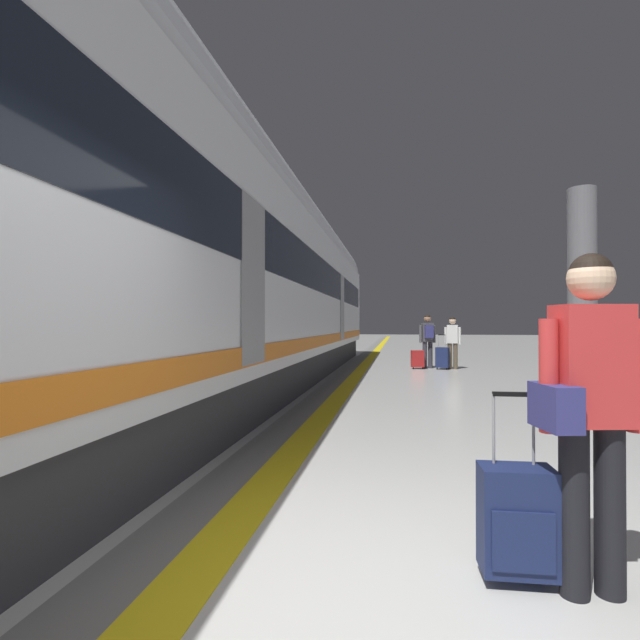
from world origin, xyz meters
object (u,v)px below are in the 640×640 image
rolling_suitcase_foreground (517,519)px  passenger_near (428,336)px  high_speed_train (247,272)px  platform_pillar (582,303)px  passenger_mid (453,339)px  suitcase_near (417,359)px  traveller_foreground (589,397)px  suitcase_mid (442,357)px

rolling_suitcase_foreground → passenger_near: (0.27, 12.34, 0.65)m
high_speed_train → platform_pillar: 6.36m
passenger_mid → suitcase_near: bearing=-173.7°
traveller_foreground → passenger_near: size_ratio=1.04×
traveller_foreground → rolling_suitcase_foreground: traveller_foreground is taller
traveller_foreground → suitcase_near: bearing=91.8°
suitcase_near → passenger_mid: (1.06, 0.12, 0.61)m
high_speed_train → traveller_foreground: (4.16, -7.03, -1.49)m
suitcase_near → suitcase_mid: size_ratio=0.53×
passenger_near → platform_pillar: bearing=-73.1°
traveller_foreground → rolling_suitcase_foreground: bearing=169.8°
passenger_near → suitcase_near: passenger_near is taller
high_speed_train → rolling_suitcase_foreground: high_speed_train is taller
passenger_near → suitcase_mid: passenger_near is taller
rolling_suitcase_foreground → traveller_foreground: bearing=-10.2°
suitcase_mid → traveller_foreground: bearing=-91.7°
passenger_mid → high_speed_train: bearing=-132.9°
platform_pillar → traveller_foreground: bearing=-109.5°
passenger_near → rolling_suitcase_foreground: bearing=-91.3°
passenger_mid → platform_pillar: platform_pillar is taller
platform_pillar → suitcase_mid: bearing=104.4°
passenger_mid → passenger_near: bearing=166.8°
rolling_suitcase_foreground → passenger_near: bearing=88.7°
high_speed_train → suitcase_near: (3.77, 5.08, -2.19)m
high_speed_train → rolling_suitcase_foreground: bearing=-61.2°
passenger_near → passenger_mid: (0.73, -0.17, -0.07)m
rolling_suitcase_foreground → suitcase_mid: size_ratio=0.95×
passenger_near → suitcase_mid: size_ratio=1.57×
rolling_suitcase_foreground → suitcase_near: 12.06m
rolling_suitcase_foreground → passenger_mid: bearing=85.3°
suitcase_mid → passenger_mid: bearing=28.1°
high_speed_train → platform_pillar: size_ratio=7.44×
passenger_near → platform_pillar: 7.11m
suitcase_mid → rolling_suitcase_foreground: bearing=-93.3°
passenger_near → platform_pillar: size_ratio=0.46×
rolling_suitcase_foreground → platform_pillar: (2.33, 5.58, 1.38)m
platform_pillar → passenger_near: bearing=106.9°
passenger_near → platform_pillar: platform_pillar is taller
suitcase_near → suitcase_mid: 0.74m
high_speed_train → traveller_foreground: size_ratio=15.34×
traveller_foreground → suitcase_mid: 12.08m
traveller_foreground → suitcase_near: (-0.39, 12.12, -0.70)m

